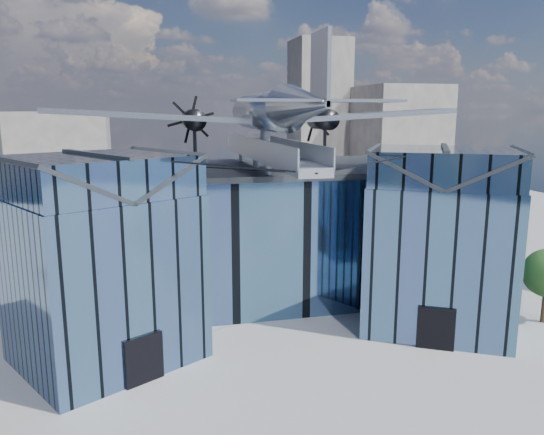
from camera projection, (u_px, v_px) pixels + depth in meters
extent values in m
plane|color=gray|center=(279.00, 333.00, 34.16)|extent=(120.00, 120.00, 0.00)
cube|color=#476891|center=(251.00, 231.00, 41.80)|extent=(28.00, 14.00, 9.50)
cube|color=#2A2D32|center=(251.00, 168.00, 40.82)|extent=(28.00, 14.00, 0.40)
cube|color=#476891|center=(104.00, 279.00, 29.83)|extent=(11.79, 11.43, 9.50)
cube|color=#476891|center=(97.00, 176.00, 28.68)|extent=(11.56, 11.20, 2.20)
cube|color=#2A2D32|center=(55.00, 179.00, 27.16)|extent=(7.98, 9.23, 2.40)
cube|color=#2A2D32|center=(134.00, 172.00, 30.21)|extent=(7.98, 9.23, 2.40)
cube|color=#2A2D32|center=(96.00, 154.00, 28.46)|extent=(4.30, 7.10, 0.18)
cube|color=black|center=(144.00, 360.00, 27.64)|extent=(2.03, 1.32, 2.60)
cube|color=black|center=(172.00, 263.00, 32.88)|extent=(0.34, 0.34, 9.50)
cube|color=#476891|center=(438.00, 255.00, 34.71)|extent=(11.79, 11.43, 9.50)
cube|color=#476891|center=(444.00, 166.00, 33.56)|extent=(11.56, 11.20, 2.20)
cube|color=#2A2D32|center=(407.00, 165.00, 34.18)|extent=(7.98, 9.23, 2.40)
cube|color=#2A2D32|center=(482.00, 167.00, 32.94)|extent=(7.98, 9.23, 2.40)
cube|color=#2A2D32|center=(445.00, 148.00, 33.33)|extent=(4.30, 7.10, 0.18)
cube|color=black|center=(436.00, 329.00, 31.58)|extent=(2.03, 1.32, 2.60)
cube|color=black|center=(369.00, 250.00, 35.95)|extent=(0.34, 0.34, 9.50)
cube|color=#9A9FA8|center=(267.00, 156.00, 35.31)|extent=(1.80, 21.00, 0.50)
cube|color=#9A9FA8|center=(253.00, 146.00, 34.97)|extent=(0.08, 21.00, 1.10)
cube|color=#9A9FA8|center=(280.00, 146.00, 35.39)|extent=(0.08, 21.00, 1.10)
cylinder|color=#9A9FA8|center=(241.00, 155.00, 44.49)|extent=(0.44, 0.44, 1.35)
cylinder|color=#9A9FA8|center=(256.00, 161.00, 38.78)|extent=(0.44, 0.44, 1.35)
cylinder|color=#9A9FA8|center=(268.00, 167.00, 34.97)|extent=(0.44, 0.44, 1.35)
cylinder|color=#9A9FA8|center=(265.00, 141.00, 35.60)|extent=(0.70, 0.70, 1.40)
cylinder|color=black|center=(200.00, 164.00, 26.89)|extent=(10.55, 6.08, 0.69)
cylinder|color=black|center=(390.00, 159.00, 29.32)|extent=(10.55, 6.08, 0.69)
cylinder|color=black|center=(227.00, 168.00, 32.82)|extent=(6.09, 17.04, 1.19)
cylinder|color=black|center=(319.00, 166.00, 34.21)|extent=(6.09, 17.04, 1.19)
cylinder|color=#A1A6AE|center=(265.00, 112.00, 35.22)|extent=(2.50, 11.00, 2.50)
sphere|color=#A1A6AE|center=(249.00, 112.00, 40.46)|extent=(2.50, 2.50, 2.50)
cube|color=black|center=(251.00, 102.00, 39.37)|extent=(1.60, 1.40, 0.50)
cone|color=#A1A6AE|center=(305.00, 106.00, 26.58)|extent=(2.50, 7.00, 2.50)
cube|color=#A1A6AE|center=(320.00, 69.00, 24.08)|extent=(0.18, 2.40, 3.40)
cube|color=#A1A6AE|center=(319.00, 101.00, 24.45)|extent=(8.00, 1.80, 0.14)
cube|color=#A1A6AE|center=(157.00, 116.00, 34.60)|extent=(14.00, 3.20, 1.08)
cylinder|color=black|center=(193.00, 120.00, 35.78)|extent=(1.44, 3.20, 1.44)
cone|color=black|center=(191.00, 120.00, 37.50)|extent=(0.70, 0.70, 0.70)
cube|color=black|center=(191.00, 120.00, 37.64)|extent=(1.05, 0.06, 3.33)
cube|color=black|center=(191.00, 120.00, 37.64)|extent=(2.53, 0.06, 2.53)
cube|color=black|center=(191.00, 120.00, 37.64)|extent=(3.33, 0.06, 1.05)
cylinder|color=black|center=(195.00, 139.00, 35.45)|extent=(0.24, 0.24, 1.75)
cube|color=#A1A6AE|center=(357.00, 116.00, 37.85)|extent=(14.00, 3.20, 1.08)
cylinder|color=black|center=(322.00, 119.00, 37.92)|extent=(1.44, 3.20, 1.44)
cone|color=black|center=(315.00, 119.00, 39.63)|extent=(0.70, 0.70, 0.70)
cube|color=black|center=(314.00, 119.00, 39.77)|extent=(1.05, 0.06, 3.33)
cube|color=black|center=(314.00, 119.00, 39.77)|extent=(2.53, 0.06, 2.53)
cube|color=black|center=(314.00, 119.00, 39.77)|extent=(3.33, 0.06, 1.05)
cylinder|color=black|center=(325.00, 137.00, 37.59)|extent=(0.24, 0.24, 1.75)
cube|color=slate|center=(397.00, 143.00, 85.54)|extent=(12.00, 14.00, 18.00)
cube|color=slate|center=(62.00, 158.00, 80.53)|extent=(14.00, 10.00, 14.00)
cube|color=slate|center=(319.00, 117.00, 91.96)|extent=(9.00, 9.00, 26.00)
cylinder|color=#342515|center=(544.00, 305.00, 35.68)|extent=(0.43, 0.43, 2.48)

